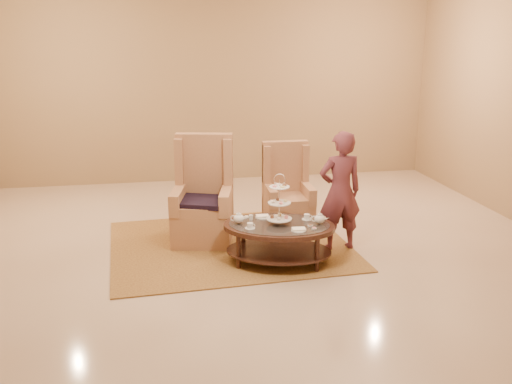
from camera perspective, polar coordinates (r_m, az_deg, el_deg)
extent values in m
plane|color=#C5AB92|center=(7.03, -0.15, -6.69)|extent=(8.00, 8.00, 0.00)
cube|color=white|center=(7.03, -0.15, -6.69)|extent=(8.00, 8.00, 0.02)
cube|color=#9A7B54|center=(10.50, -4.12, 10.61)|extent=(8.00, 0.04, 3.50)
cube|color=olive|center=(7.45, -2.64, -5.30)|extent=(3.14, 2.67, 0.02)
cylinder|color=black|center=(6.66, -1.76, -6.00)|extent=(0.07, 0.07, 0.43)
cylinder|color=black|center=(6.61, 6.14, -6.26)|extent=(0.07, 0.07, 0.43)
cylinder|color=black|center=(7.10, -1.27, -4.59)|extent=(0.07, 0.07, 0.43)
cylinder|color=black|center=(7.06, 6.11, -4.81)|extent=(0.07, 0.07, 0.43)
cylinder|color=white|center=(6.66, 2.35, -1.00)|extent=(0.01, 0.01, 0.54)
torus|color=white|center=(6.59, 2.37, 1.25)|extent=(0.14, 0.05, 0.14)
cylinder|color=silver|center=(6.72, 2.33, -2.68)|extent=(0.38, 0.38, 0.01)
cylinder|color=silver|center=(6.67, 2.34, -1.09)|extent=(0.34, 0.34, 0.01)
cylinder|color=silver|center=(6.61, 2.36, 0.53)|extent=(0.29, 0.29, 0.01)
cylinder|color=#D8716F|center=(6.71, 3.04, -2.52)|extent=(0.05, 0.05, 0.03)
cylinder|color=tan|center=(6.80, 2.37, -2.28)|extent=(0.05, 0.05, 0.03)
cylinder|color=brown|center=(6.72, 1.62, -2.48)|extent=(0.05, 0.05, 0.03)
cylinder|color=beige|center=(6.64, 2.29, -2.72)|extent=(0.05, 0.05, 0.03)
ellipsoid|color=tan|center=(6.68, 2.97, -0.88)|extent=(0.06, 0.06, 0.03)
ellipsoid|color=brown|center=(6.73, 2.20, -0.73)|extent=(0.06, 0.06, 0.03)
ellipsoid|color=beige|center=(6.64, 1.72, -0.95)|extent=(0.06, 0.06, 0.03)
ellipsoid|color=#D8716F|center=(6.59, 2.50, -1.10)|extent=(0.06, 0.06, 0.03)
cube|color=brown|center=(6.64, 2.85, 0.72)|extent=(0.06, 0.04, 0.02)
cube|color=beige|center=(6.66, 2.07, 0.78)|extent=(0.06, 0.04, 0.02)
cube|color=#D8716F|center=(6.58, 1.88, 0.58)|extent=(0.06, 0.04, 0.02)
cube|color=tan|center=(6.55, 2.66, 0.52)|extent=(0.06, 0.04, 0.02)
ellipsoid|color=silver|center=(6.75, -1.73, -2.66)|extent=(0.16, 0.16, 0.10)
cylinder|color=silver|center=(6.73, -1.74, -2.22)|extent=(0.08, 0.08, 0.01)
sphere|color=silver|center=(6.73, -1.74, -2.11)|extent=(0.03, 0.03, 0.02)
cone|color=silver|center=(6.74, -1.05, -2.64)|extent=(0.08, 0.05, 0.06)
torus|color=silver|center=(6.76, -2.28, -2.64)|extent=(0.07, 0.03, 0.07)
ellipsoid|color=silver|center=(6.77, 6.39, -2.69)|extent=(0.16, 0.16, 0.10)
cylinder|color=silver|center=(6.75, 6.40, -2.25)|extent=(0.08, 0.08, 0.01)
sphere|color=silver|center=(6.75, 6.41, -2.14)|extent=(0.03, 0.03, 0.02)
cone|color=silver|center=(6.77, 7.08, -2.66)|extent=(0.08, 0.05, 0.06)
torus|color=silver|center=(6.77, 5.84, -2.68)|extent=(0.07, 0.03, 0.07)
cylinder|color=silver|center=(6.59, -0.61, -3.63)|extent=(0.15, 0.15, 0.01)
cylinder|color=silver|center=(6.57, -0.61, -3.36)|extent=(0.09, 0.09, 0.06)
torus|color=silver|center=(6.57, -0.25, -3.37)|extent=(0.04, 0.02, 0.04)
cylinder|color=silver|center=(6.92, 5.11, -2.72)|extent=(0.15, 0.15, 0.01)
cylinder|color=silver|center=(6.91, 5.11, -2.46)|extent=(0.09, 0.09, 0.06)
torus|color=silver|center=(6.91, 5.45, -2.47)|extent=(0.04, 0.02, 0.04)
cylinder|color=silver|center=(6.96, 0.64, -2.54)|extent=(0.21, 0.21, 0.01)
cube|color=white|center=(6.96, 0.64, -2.42)|extent=(0.16, 0.12, 0.02)
cylinder|color=silver|center=(6.53, 4.30, -3.84)|extent=(0.21, 0.21, 0.01)
cube|color=white|center=(6.53, 4.30, -3.72)|extent=(0.16, 0.12, 0.02)
cylinder|color=silver|center=(6.86, -0.52, -2.57)|extent=(0.06, 0.06, 0.07)
cylinder|color=silver|center=(6.59, 5.83, -3.66)|extent=(0.08, 0.08, 0.02)
cylinder|color=#D8716F|center=(6.59, 5.83, -3.57)|extent=(0.05, 0.05, 0.01)
cylinder|color=silver|center=(6.68, 5.45, -3.37)|extent=(0.08, 0.08, 0.02)
cylinder|color=brown|center=(6.68, 5.46, -3.29)|extent=(0.05, 0.05, 0.01)
cylinder|color=silver|center=(6.96, -0.97, -2.51)|extent=(0.08, 0.08, 0.02)
cylinder|color=beige|center=(6.96, -0.97, -2.43)|extent=(0.05, 0.05, 0.01)
cube|color=#AE7751|center=(7.54, -5.32, -3.36)|extent=(0.89, 0.89, 0.45)
cube|color=#AE7751|center=(7.40, -5.42, -1.45)|extent=(0.76, 0.76, 0.11)
cube|color=#AE7751|center=(7.69, -5.12, 0.73)|extent=(0.77, 0.31, 1.40)
cube|color=#AE7751|center=(7.62, -7.63, 3.00)|extent=(0.16, 0.25, 0.64)
cube|color=#AE7751|center=(7.54, -2.79, 2.99)|extent=(0.16, 0.25, 0.64)
cube|color=#AE7751|center=(7.42, -7.82, -0.79)|extent=(0.27, 0.69, 0.28)
cube|color=#AE7751|center=(7.34, -3.03, -0.84)|extent=(0.27, 0.69, 0.28)
cube|color=black|center=(7.35, -5.47, -0.97)|extent=(0.74, 0.71, 0.06)
cube|color=#AE7751|center=(8.05, 3.23, -2.28)|extent=(0.66, 0.66, 0.39)
cube|color=#AE7751|center=(7.94, 3.33, -0.74)|extent=(0.56, 0.56, 0.09)
cube|color=#AE7751|center=(8.19, 2.89, 0.99)|extent=(0.65, 0.15, 1.20)
cube|color=#AE7751|center=(8.04, 1.03, 2.75)|extent=(0.10, 0.21, 0.55)
cube|color=#AE7751|center=(8.15, 4.87, 2.88)|extent=(0.10, 0.21, 0.55)
cube|color=#AE7751|center=(7.87, 1.44, -0.31)|extent=(0.13, 0.58, 0.24)
cube|color=#AE7751|center=(7.98, 5.22, -0.14)|extent=(0.13, 0.58, 0.24)
imported|color=#58262E|center=(7.17, 8.41, 0.05)|extent=(0.58, 0.40, 1.53)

